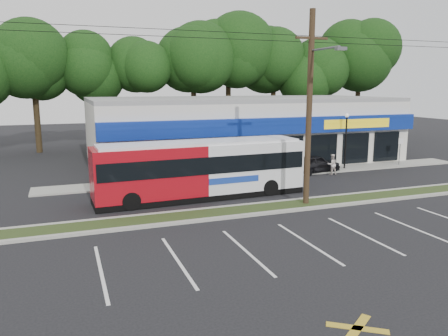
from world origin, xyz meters
TOP-DOWN VIEW (x-y plane):
  - ground at (0.00, 0.00)m, footprint 120.00×120.00m
  - grass_strip at (0.00, 1.00)m, footprint 40.00×1.60m
  - curb_south at (0.00, 0.15)m, footprint 40.00×0.25m
  - curb_north at (0.00, 1.85)m, footprint 40.00×0.25m
  - sidewalk at (5.00, 9.00)m, footprint 32.00×2.20m
  - strip_mall at (5.50, 15.91)m, footprint 25.00×12.55m
  - utility_pole at (2.83, 0.93)m, footprint 50.00×2.77m
  - lamp_post at (11.00, 8.80)m, footprint 0.30×0.30m
  - sign_post at (16.00, 8.57)m, footprint 0.45×0.10m
  - tree_line at (4.00, 26.00)m, footprint 46.76×6.76m
  - metrobus at (-1.73, 4.50)m, footprint 12.07×2.98m
  - car_dark at (8.21, 8.50)m, footprint 4.09×2.10m
  - pedestrian_a at (4.86, 6.43)m, footprint 0.76×0.58m
  - pedestrian_b at (9.00, 7.51)m, footprint 0.73×0.58m

SIDE VIEW (x-z plane):
  - ground at x=0.00m, z-range 0.00..0.00m
  - sidewalk at x=5.00m, z-range 0.00..0.10m
  - grass_strip at x=0.00m, z-range 0.00..0.12m
  - curb_south at x=0.00m, z-range 0.00..0.14m
  - curb_north at x=0.00m, z-range 0.00..0.14m
  - car_dark at x=8.21m, z-range 0.00..1.33m
  - pedestrian_b at x=9.00m, z-range 0.00..1.48m
  - pedestrian_a at x=4.86m, z-range 0.00..1.87m
  - sign_post at x=16.00m, z-range 0.44..2.67m
  - metrobus at x=-1.73m, z-range 0.10..3.32m
  - strip_mall at x=5.50m, z-range 0.00..5.30m
  - lamp_post at x=11.00m, z-range 0.55..4.80m
  - utility_pole at x=2.83m, z-range 0.41..10.41m
  - tree_line at x=4.00m, z-range 2.50..14.33m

